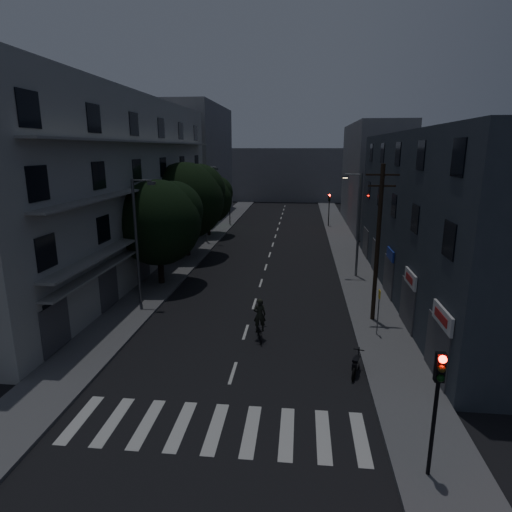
% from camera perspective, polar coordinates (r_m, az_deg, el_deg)
% --- Properties ---
extents(ground, '(160.00, 160.00, 0.00)m').
position_cam_1_polar(ground, '(41.69, 1.89, 0.34)').
color(ground, black).
rests_on(ground, ground).
extents(sidewalk_left, '(3.00, 90.00, 0.15)m').
position_cam_1_polar(sidewalk_left, '(42.85, -8.16, 0.69)').
color(sidewalk_left, '#565659').
rests_on(sidewalk_left, ground).
extents(sidewalk_right, '(3.00, 90.00, 0.15)m').
position_cam_1_polar(sidewalk_right, '(41.82, 12.19, 0.17)').
color(sidewalk_right, '#565659').
rests_on(sidewalk_right, ground).
extents(crosswalk, '(10.90, 3.00, 0.01)m').
position_cam_1_polar(crosswalk, '(16.92, -5.41, -21.88)').
color(crosswalk, beige).
rests_on(crosswalk, ground).
extents(lane_markings, '(0.15, 60.50, 0.01)m').
position_cam_1_polar(lane_markings, '(47.77, 2.44, 2.12)').
color(lane_markings, beige).
rests_on(lane_markings, ground).
extents(building_left, '(7.00, 36.00, 14.00)m').
position_cam_1_polar(building_left, '(36.67, -18.13, 8.84)').
color(building_left, '#A1A19D').
rests_on(building_left, ground).
extents(building_right, '(6.19, 28.00, 11.00)m').
position_cam_1_polar(building_right, '(31.07, 23.08, 4.79)').
color(building_right, '#2C333B').
rests_on(building_right, ground).
extents(building_far_left, '(6.00, 20.00, 16.00)m').
position_cam_1_polar(building_far_left, '(65.14, -7.34, 12.32)').
color(building_far_left, slate).
rests_on(building_far_left, ground).
extents(building_far_right, '(6.00, 20.00, 13.00)m').
position_cam_1_polar(building_far_right, '(58.20, 15.29, 10.26)').
color(building_far_right, slate).
rests_on(building_far_right, ground).
extents(building_far_end, '(24.00, 8.00, 10.00)m').
position_cam_1_polar(building_far_end, '(85.57, 4.18, 10.79)').
color(building_far_end, slate).
rests_on(building_far_end, ground).
extents(tree_near, '(6.22, 6.22, 7.68)m').
position_cam_1_polar(tree_near, '(31.88, -12.76, 4.80)').
color(tree_near, black).
rests_on(tree_near, sidewalk_left).
extents(tree_mid, '(7.01, 7.01, 8.63)m').
position_cam_1_polar(tree_mid, '(40.03, -9.20, 7.66)').
color(tree_mid, black).
rests_on(tree_mid, sidewalk_left).
extents(tree_far, '(5.59, 5.59, 6.91)m').
position_cam_1_polar(tree_far, '(49.69, -6.37, 7.75)').
color(tree_far, black).
rests_on(tree_far, sidewalk_left).
extents(traffic_signal_near, '(0.28, 0.37, 4.10)m').
position_cam_1_polar(traffic_signal_near, '(14.12, 23.09, -16.06)').
color(traffic_signal_near, black).
rests_on(traffic_signal_near, sidewalk_right).
extents(traffic_signal_far_right, '(0.28, 0.37, 4.10)m').
position_cam_1_polar(traffic_signal_far_right, '(56.26, 9.74, 6.96)').
color(traffic_signal_far_right, black).
rests_on(traffic_signal_far_right, sidewalk_right).
extents(traffic_signal_far_left, '(0.28, 0.37, 4.10)m').
position_cam_1_polar(traffic_signal_far_left, '(56.69, -3.54, 7.18)').
color(traffic_signal_far_left, black).
rests_on(traffic_signal_far_left, sidewalk_left).
extents(street_lamp_left_near, '(1.51, 0.25, 8.00)m').
position_cam_1_polar(street_lamp_left_near, '(27.92, -15.48, 2.60)').
color(street_lamp_left_near, '#515358').
rests_on(street_lamp_left_near, sidewalk_left).
extents(street_lamp_right, '(1.51, 0.25, 8.00)m').
position_cam_1_polar(street_lamp_right, '(33.82, 13.38, 4.67)').
color(street_lamp_right, '#575B5E').
rests_on(street_lamp_right, sidewalk_right).
extents(street_lamp_left_far, '(1.51, 0.25, 8.00)m').
position_cam_1_polar(street_lamp_left_far, '(45.91, -6.58, 7.37)').
color(street_lamp_left_far, '#5A5D61').
rests_on(street_lamp_left_far, sidewalk_left).
extents(utility_pole, '(1.80, 0.24, 9.00)m').
position_cam_1_polar(utility_pole, '(25.12, 15.94, 1.94)').
color(utility_pole, black).
rests_on(utility_pole, sidewalk_right).
extents(bus_stop_sign, '(0.06, 0.35, 2.52)m').
position_cam_1_polar(bus_stop_sign, '(23.81, 16.05, -6.19)').
color(bus_stop_sign, '#595B60').
rests_on(bus_stop_sign, sidewalk_right).
extents(motorcycle, '(0.70, 1.67, 1.10)m').
position_cam_1_polar(motorcycle, '(20.40, 13.19, -14.02)').
color(motorcycle, black).
rests_on(motorcycle, ground).
extents(cyclist, '(1.02, 1.91, 2.30)m').
position_cam_1_polar(cyclist, '(23.05, 0.48, -9.28)').
color(cyclist, black).
rests_on(cyclist, ground).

